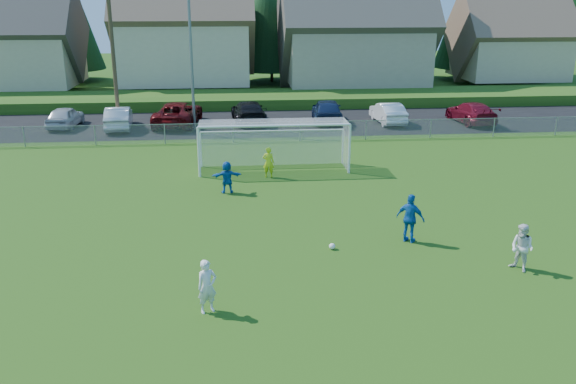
{
  "coord_description": "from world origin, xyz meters",
  "views": [
    {
      "loc": [
        -1.95,
        -13.51,
        8.48
      ],
      "look_at": [
        0.0,
        8.0,
        1.4
      ],
      "focal_mm": 38.0,
      "sensor_mm": 36.0,
      "label": 1
    }
  ],
  "objects_px": {
    "soccer_ball": "(332,246)",
    "player_blue_a": "(410,218)",
    "car_f": "(388,113)",
    "car_e": "(327,111)",
    "car_g": "(471,113)",
    "player_blue_b": "(227,177)",
    "car_b": "(119,118)",
    "car_d": "(249,112)",
    "soccer_goal": "(273,138)",
    "car_c": "(178,114)",
    "player_white_a": "(207,287)",
    "goalkeeper": "(268,162)",
    "player_white_b": "(522,248)",
    "car_a": "(65,117)"
  },
  "relations": [
    {
      "from": "soccer_ball",
      "to": "car_b",
      "type": "distance_m",
      "value": 23.38
    },
    {
      "from": "car_b",
      "to": "player_white_b",
      "type": "bearing_deg",
      "value": 119.78
    },
    {
      "from": "player_blue_b",
      "to": "car_g",
      "type": "distance_m",
      "value": 21.55
    },
    {
      "from": "goalkeeper",
      "to": "car_e",
      "type": "bearing_deg",
      "value": -102.2
    },
    {
      "from": "car_c",
      "to": "soccer_goal",
      "type": "relative_size",
      "value": 0.76
    },
    {
      "from": "player_blue_b",
      "to": "player_white_a",
      "type": "bearing_deg",
      "value": 81.04
    },
    {
      "from": "goalkeeper",
      "to": "car_f",
      "type": "relative_size",
      "value": 0.35
    },
    {
      "from": "car_c",
      "to": "soccer_goal",
      "type": "xyz_separation_m",
      "value": [
        5.65,
        -11.32,
        0.85
      ]
    },
    {
      "from": "car_e",
      "to": "car_f",
      "type": "distance_m",
      "value": 4.15
    },
    {
      "from": "car_e",
      "to": "soccer_goal",
      "type": "xyz_separation_m",
      "value": [
        -4.44,
        -11.31,
        0.81
      ]
    },
    {
      "from": "player_blue_a",
      "to": "car_d",
      "type": "distance_m",
      "value": 22.18
    },
    {
      "from": "player_blue_a",
      "to": "car_c",
      "type": "xyz_separation_m",
      "value": [
        -9.84,
        21.19,
        -0.11
      ]
    },
    {
      "from": "car_d",
      "to": "soccer_goal",
      "type": "bearing_deg",
      "value": 89.23
    },
    {
      "from": "car_g",
      "to": "player_blue_b",
      "type": "bearing_deg",
      "value": 35.44
    },
    {
      "from": "soccer_ball",
      "to": "car_e",
      "type": "height_order",
      "value": "car_e"
    },
    {
      "from": "player_blue_b",
      "to": "player_blue_a",
      "type": "bearing_deg",
      "value": 129.82
    },
    {
      "from": "player_white_b",
      "to": "goalkeeper",
      "type": "distance_m",
      "value": 13.35
    },
    {
      "from": "player_white_a",
      "to": "car_b",
      "type": "height_order",
      "value": "player_white_a"
    },
    {
      "from": "player_white_a",
      "to": "car_e",
      "type": "distance_m",
      "value": 26.6
    },
    {
      "from": "car_d",
      "to": "soccer_ball",
      "type": "bearing_deg",
      "value": 90.62
    },
    {
      "from": "goalkeeper",
      "to": "car_f",
      "type": "distance_m",
      "value": 15.03
    },
    {
      "from": "soccer_ball",
      "to": "car_f",
      "type": "bearing_deg",
      "value": 71.07
    },
    {
      "from": "car_e",
      "to": "car_g",
      "type": "height_order",
      "value": "car_e"
    },
    {
      "from": "goalkeeper",
      "to": "car_d",
      "type": "distance_m",
      "value": 13.13
    },
    {
      "from": "goalkeeper",
      "to": "car_e",
      "type": "distance_m",
      "value": 13.58
    },
    {
      "from": "car_g",
      "to": "player_white_b",
      "type": "bearing_deg",
      "value": 68.01
    },
    {
      "from": "goalkeeper",
      "to": "car_g",
      "type": "height_order",
      "value": "goalkeeper"
    },
    {
      "from": "car_e",
      "to": "car_g",
      "type": "relative_size",
      "value": 0.97
    },
    {
      "from": "player_white_b",
      "to": "car_e",
      "type": "height_order",
      "value": "car_e"
    },
    {
      "from": "player_white_a",
      "to": "player_blue_b",
      "type": "relative_size",
      "value": 1.08
    },
    {
      "from": "car_c",
      "to": "car_d",
      "type": "relative_size",
      "value": 1.11
    },
    {
      "from": "car_b",
      "to": "car_f",
      "type": "distance_m",
      "value": 17.96
    },
    {
      "from": "car_f",
      "to": "car_g",
      "type": "relative_size",
      "value": 0.87
    },
    {
      "from": "player_blue_b",
      "to": "car_g",
      "type": "xyz_separation_m",
      "value": [
        16.51,
        13.85,
        -0.01
      ]
    },
    {
      "from": "player_blue_b",
      "to": "car_e",
      "type": "relative_size",
      "value": 0.3
    },
    {
      "from": "soccer_ball",
      "to": "car_d",
      "type": "xyz_separation_m",
      "value": [
        -2.24,
        22.02,
        0.63
      ]
    },
    {
      "from": "car_c",
      "to": "player_white_a",
      "type": "bearing_deg",
      "value": 103.62
    },
    {
      "from": "car_b",
      "to": "player_blue_a",
      "type": "bearing_deg",
      "value": 117.93
    },
    {
      "from": "soccer_ball",
      "to": "car_g",
      "type": "xyz_separation_m",
      "value": [
        12.86,
        20.53,
        0.6
      ]
    },
    {
      "from": "player_blue_b",
      "to": "car_b",
      "type": "relative_size",
      "value": 0.32
    },
    {
      "from": "soccer_goal",
      "to": "player_blue_a",
      "type": "bearing_deg",
      "value": -67.01
    },
    {
      "from": "player_blue_a",
      "to": "car_f",
      "type": "xyz_separation_m",
      "value": [
        4.36,
        20.6,
        -0.18
      ]
    },
    {
      "from": "car_a",
      "to": "car_c",
      "type": "relative_size",
      "value": 0.72
    },
    {
      "from": "soccer_ball",
      "to": "car_a",
      "type": "xyz_separation_m",
      "value": [
        -14.38,
        21.64,
        0.58
      ]
    },
    {
      "from": "player_white_b",
      "to": "car_b",
      "type": "bearing_deg",
      "value": -175.06
    },
    {
      "from": "soccer_ball",
      "to": "car_b",
      "type": "bearing_deg",
      "value": 117.38
    },
    {
      "from": "soccer_ball",
      "to": "player_blue_a",
      "type": "bearing_deg",
      "value": 8.53
    },
    {
      "from": "car_e",
      "to": "soccer_ball",
      "type": "bearing_deg",
      "value": 86.18
    },
    {
      "from": "goalkeeper",
      "to": "car_g",
      "type": "xyz_separation_m",
      "value": [
        14.54,
        11.63,
        -0.03
      ]
    },
    {
      "from": "player_blue_a",
      "to": "goalkeeper",
      "type": "xyz_separation_m",
      "value": [
        -4.53,
        8.47,
        -0.14
      ]
    }
  ]
}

